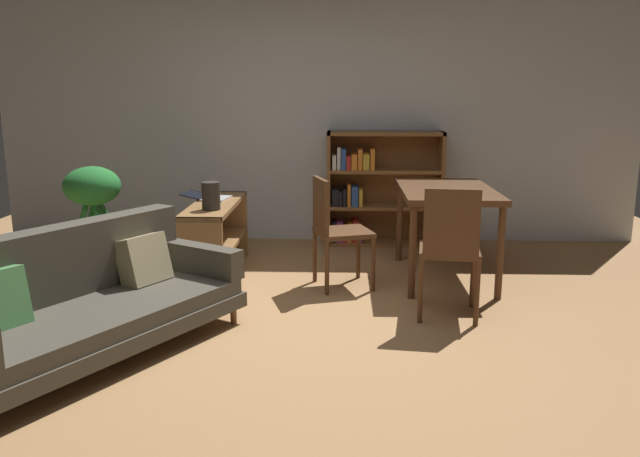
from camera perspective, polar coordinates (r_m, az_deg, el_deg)
name	(u,v)px	position (r m, az deg, el deg)	size (l,w,h in m)	color
ground_plane	(302,327)	(4.42, -1.61, -8.89)	(8.16, 8.16, 0.00)	#A87A4C
back_wall_panel	(317,114)	(6.82, -0.25, 10.24)	(6.80, 0.10, 2.70)	silver
fabric_couch	(85,299)	(4.18, -20.40, -5.97)	(1.67, 2.04, 0.78)	brown
media_console	(216,239)	(5.70, -9.37, -0.98)	(0.37, 1.32, 0.63)	olive
open_laptop	(209,197)	(5.85, -9.98, 2.81)	(0.45, 0.35, 0.06)	silver
desk_speaker	(211,196)	(5.31, -9.79, 2.91)	(0.15, 0.15, 0.23)	#2D2823
potted_floor_plant	(93,202)	(5.99, -19.73, 2.23)	(0.50, 0.58, 0.95)	#333338
dining_table	(446,198)	(5.49, 11.29, 2.67)	(0.77, 1.25, 0.79)	#56351E
dining_chair_near	(335,226)	(5.17, 1.35, 0.18)	(0.53, 0.52, 0.91)	#56351E
dining_chair_far	(450,245)	(4.53, 11.61, -1.48)	(0.47, 0.49, 0.96)	#56351E
bookshelf	(376,189)	(6.71, 5.05, 3.57)	(1.20, 0.34, 1.19)	brown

